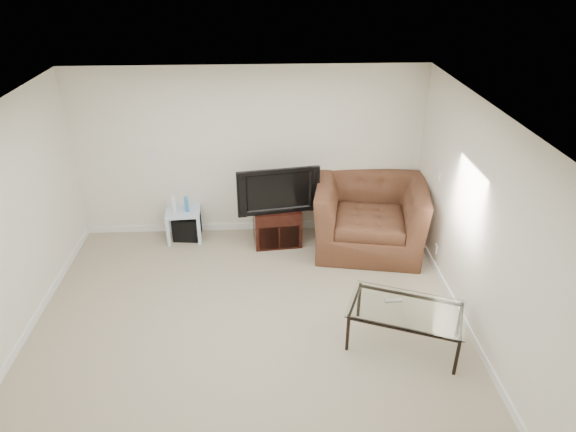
{
  "coord_description": "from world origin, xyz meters",
  "views": [
    {
      "loc": [
        0.23,
        -4.46,
        3.91
      ],
      "look_at": [
        0.5,
        1.2,
        0.9
      ],
      "focal_mm": 32.0,
      "sensor_mm": 36.0,
      "label": 1
    }
  ],
  "objects_px": {
    "television": "(277,188)",
    "recliner": "(370,205)",
    "tv_stand": "(277,225)",
    "side_table": "(185,224)",
    "subwoofer": "(187,227)",
    "coffee_table": "(405,326)"
  },
  "relations": [
    {
      "from": "tv_stand",
      "to": "side_table",
      "type": "xyz_separation_m",
      "value": [
        -1.37,
        0.2,
        -0.04
      ]
    },
    {
      "from": "side_table",
      "to": "coffee_table",
      "type": "xyz_separation_m",
      "value": [
        2.7,
        -2.44,
        0.0
      ]
    },
    {
      "from": "subwoofer",
      "to": "coffee_table",
      "type": "height_order",
      "value": "coffee_table"
    },
    {
      "from": "side_table",
      "to": "coffee_table",
      "type": "relative_size",
      "value": 0.41
    },
    {
      "from": "coffee_table",
      "to": "tv_stand",
      "type": "bearing_deg",
      "value": 120.56
    },
    {
      "from": "side_table",
      "to": "coffee_table",
      "type": "height_order",
      "value": "coffee_table"
    },
    {
      "from": "side_table",
      "to": "subwoofer",
      "type": "xyz_separation_m",
      "value": [
        0.03,
        0.02,
        -0.07
      ]
    },
    {
      "from": "coffee_table",
      "to": "subwoofer",
      "type": "bearing_deg",
      "value": 137.27
    },
    {
      "from": "recliner",
      "to": "subwoofer",
      "type": "bearing_deg",
      "value": -177.93
    },
    {
      "from": "side_table",
      "to": "subwoofer",
      "type": "relative_size",
      "value": 1.34
    },
    {
      "from": "side_table",
      "to": "recliner",
      "type": "relative_size",
      "value": 0.32
    },
    {
      "from": "television",
      "to": "coffee_table",
      "type": "relative_size",
      "value": 0.89
    },
    {
      "from": "television",
      "to": "subwoofer",
      "type": "xyz_separation_m",
      "value": [
        -1.35,
        0.25,
        -0.73
      ]
    },
    {
      "from": "tv_stand",
      "to": "subwoofer",
      "type": "distance_m",
      "value": 1.37
    },
    {
      "from": "television",
      "to": "subwoofer",
      "type": "bearing_deg",
      "value": 160.2
    },
    {
      "from": "television",
      "to": "recliner",
      "type": "distance_m",
      "value": 1.34
    },
    {
      "from": "subwoofer",
      "to": "recliner",
      "type": "xyz_separation_m",
      "value": [
        2.66,
        -0.39,
        0.49
      ]
    },
    {
      "from": "television",
      "to": "coffee_table",
      "type": "bearing_deg",
      "value": -68.46
    },
    {
      "from": "subwoofer",
      "to": "tv_stand",
      "type": "bearing_deg",
      "value": -9.39
    },
    {
      "from": "television",
      "to": "recliner",
      "type": "xyz_separation_m",
      "value": [
        1.31,
        -0.14,
        -0.23
      ]
    },
    {
      "from": "television",
      "to": "side_table",
      "type": "height_order",
      "value": "television"
    },
    {
      "from": "tv_stand",
      "to": "coffee_table",
      "type": "xyz_separation_m",
      "value": [
        1.32,
        -2.24,
        -0.04
      ]
    }
  ]
}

